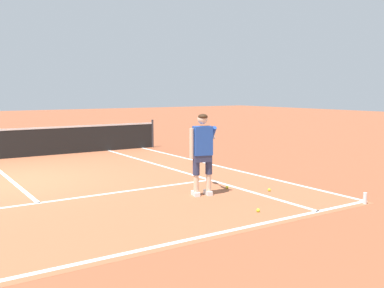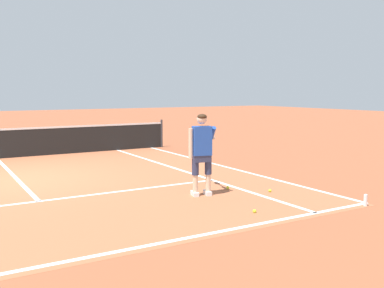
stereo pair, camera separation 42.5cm
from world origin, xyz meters
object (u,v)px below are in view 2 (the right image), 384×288
(tennis_ball_by_baseline, at_px, (255,211))
(tennis_ball_mid_court, at_px, (228,188))
(water_bottle, at_px, (365,200))
(tennis_ball_near_feet, at_px, (270,191))
(tennis_player, at_px, (202,149))

(tennis_ball_by_baseline, distance_m, tennis_ball_mid_court, 1.96)
(tennis_ball_by_baseline, height_order, water_bottle, water_bottle)
(tennis_ball_by_baseline, xyz_separation_m, water_bottle, (2.12, -0.70, 0.08))
(tennis_ball_near_feet, bearing_deg, tennis_ball_mid_court, 131.08)
(tennis_ball_by_baseline, bearing_deg, water_bottle, -18.21)
(tennis_ball_by_baseline, bearing_deg, tennis_player, 94.09)
(water_bottle, bearing_deg, tennis_ball_mid_court, 119.32)
(tennis_ball_near_feet, distance_m, water_bottle, 1.99)
(tennis_ball_near_feet, bearing_deg, water_bottle, -66.21)
(tennis_player, distance_m, tennis_ball_mid_court, 1.28)
(tennis_ball_near_feet, relative_size, water_bottle, 0.29)
(tennis_ball_by_baseline, bearing_deg, tennis_ball_mid_court, 69.04)
(tennis_ball_mid_court, bearing_deg, tennis_ball_by_baseline, -110.96)
(tennis_player, height_order, tennis_ball_mid_court, tennis_player)
(tennis_ball_mid_court, xyz_separation_m, water_bottle, (1.42, -2.53, 0.08))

